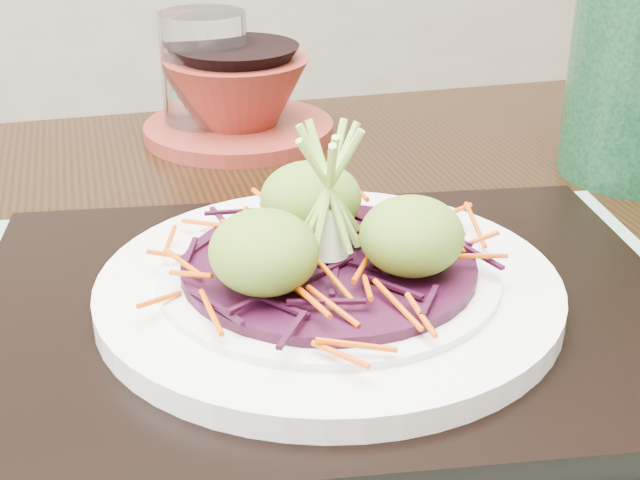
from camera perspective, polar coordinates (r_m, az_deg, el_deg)
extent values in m
cube|color=black|center=(0.56, -1.67, -4.71)|extent=(1.18, 0.80, 0.04)
cube|color=gray|center=(0.50, 0.55, -5.79)|extent=(0.48, 0.40, 0.00)
cube|color=black|center=(0.49, 0.56, -4.73)|extent=(0.42, 0.33, 0.02)
cylinder|color=white|center=(0.49, 0.56, -3.15)|extent=(0.25, 0.25, 0.01)
cylinder|color=white|center=(0.48, 0.57, -2.26)|extent=(0.18, 0.18, 0.01)
cylinder|color=#31091C|center=(0.48, 0.57, -1.64)|extent=(0.16, 0.16, 0.01)
ellipsoid|color=olive|center=(0.44, -3.59, -0.81)|extent=(0.06, 0.06, 0.04)
ellipsoid|color=olive|center=(0.46, 5.90, 0.21)|extent=(0.06, 0.06, 0.04)
ellipsoid|color=olive|center=(0.51, -0.56, 2.66)|extent=(0.06, 0.06, 0.04)
cylinder|color=white|center=(0.81, -7.38, 10.48)|extent=(0.09, 0.09, 0.11)
cylinder|color=maroon|center=(0.81, -5.20, 7.06)|extent=(0.17, 0.17, 0.01)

